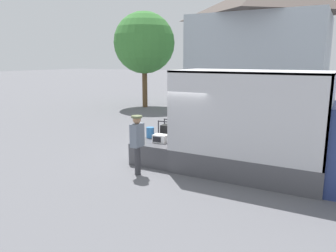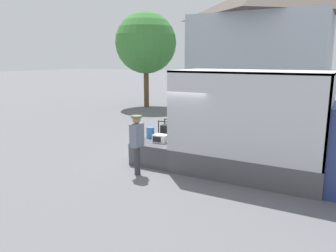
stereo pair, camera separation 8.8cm
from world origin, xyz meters
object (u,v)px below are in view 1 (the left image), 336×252
at_px(orange_bucket, 150,132).
at_px(portable_generator, 169,131).
at_px(street_tree, 144,43).
at_px(microwave, 161,138).
at_px(worker_person, 137,138).
at_px(box_truck, 306,150).

bearing_deg(orange_bucket, portable_generator, 30.15).
bearing_deg(street_tree, orange_bucket, -56.76).
bearing_deg(portable_generator, street_tree, 126.34).
xyz_separation_m(microwave, worker_person, (-0.05, -1.31, 0.28)).
bearing_deg(worker_person, portable_generator, 90.53).
bearing_deg(street_tree, box_truck, -41.31).
bearing_deg(portable_generator, worker_person, -89.47).
relative_size(box_truck, worker_person, 3.52).
xyz_separation_m(portable_generator, orange_bucket, (-0.58, -0.34, -0.05)).
xyz_separation_m(box_truck, microwave, (-4.44, -0.33, -0.13)).
bearing_deg(microwave, portable_generator, 95.21).
height_order(box_truck, worker_person, box_truck).
height_order(microwave, street_tree, street_tree).
distance_m(box_truck, microwave, 4.46).
bearing_deg(orange_bucket, box_truck, -0.86).
xyz_separation_m(box_truck, orange_bucket, (-5.09, 0.08, -0.08)).
relative_size(microwave, street_tree, 0.07).
height_order(portable_generator, worker_person, worker_person).
xyz_separation_m(portable_generator, worker_person, (0.02, -2.05, 0.18)).
bearing_deg(street_tree, portable_generator, -53.66).
height_order(box_truck, portable_generator, box_truck).
bearing_deg(worker_person, microwave, 87.87).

